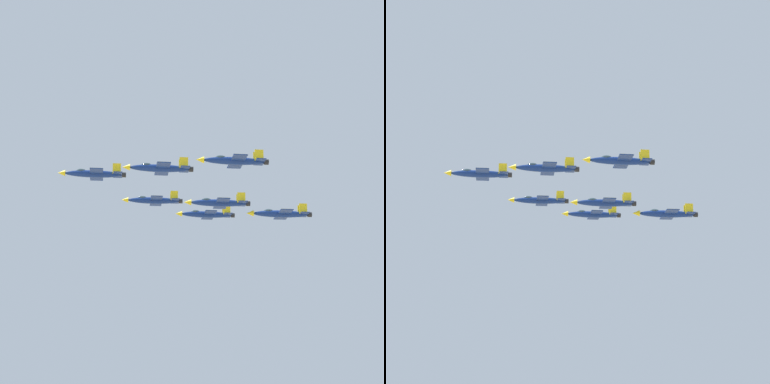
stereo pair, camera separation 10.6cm
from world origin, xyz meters
TOP-DOWN VIEW (x-y plane):
  - jet_lead at (-6.24, -13.65)m, footprint 12.19×17.76m
  - jet_left_wingman at (-28.44, -21.60)m, footprint 12.04×17.56m
  - jet_right_wingman at (-1.97, -36.85)m, footprint 11.97×16.85m
  - jet_left_outer at (-50.65, -29.56)m, footprint 11.58×17.00m
  - jet_right_outer at (2.30, -60.04)m, footprint 12.06×17.75m
  - jet_slot_rear at (-24.17, -44.80)m, footprint 12.31×17.39m
  - jet_trailing at (-33.14, -60.37)m, footprint 12.23×17.33m

SIDE VIEW (x-z plane):
  - jet_trailing at x=-33.14m, z-range 133.96..137.97m
  - jet_slot_rear at x=-24.17m, z-range 136.75..140.78m
  - jet_left_outer at x=-50.65m, z-range 139.46..143.36m
  - jet_right_outer at x=2.30m, z-range 141.21..145.28m
  - jet_right_wingman at x=-1.97m, z-range 141.29..145.20m
  - jet_left_wingman at x=-28.44m, z-range 141.77..145.81m
  - jet_lead at x=-6.24m, z-range 144.37..148.46m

